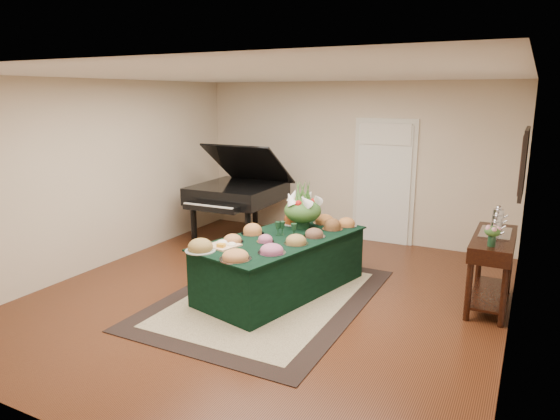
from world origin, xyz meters
The scene contains 14 objects.
ground centered at (0.00, 0.00, 0.00)m, with size 6.00×6.00×0.00m, color black.
area_rug centered at (0.03, -0.09, 0.01)m, with size 2.30×3.23×0.01m.
kitchen_doorway centered at (0.60, 2.97, 1.02)m, with size 1.05×0.07×2.10m.
buffet_table centered at (0.08, 0.19, 0.37)m, with size 1.60×2.48×0.73m.
food_platters centered at (0.07, 0.19, 0.78)m, with size 1.44×2.36×0.15m.
cutting_board centered at (-0.36, -0.44, 0.76)m, with size 0.39×0.39×0.10m.
green_goblets centered at (0.08, 0.28, 0.82)m, with size 0.30×0.11×0.18m.
floral_centerpiece centered at (0.12, 0.73, 1.03)m, with size 0.52×0.52×0.52m.
grand_piano centered at (-1.69, 1.99, 0.84)m, with size 1.49×1.68×1.69m.
wicker_basket centered at (-0.90, 1.59, 0.11)m, with size 0.36×0.36×0.23m, color #A87D44.
mahogany_sideboard centered at (2.49, 0.93, 0.68)m, with size 0.45×1.28×0.87m.
tea_service centered at (2.50, 1.02, 0.99)m, with size 0.34×0.74×0.30m.
pink_bouquet centered at (2.50, 0.48, 1.03)m, with size 0.19×0.19×0.24m.
wall_painting centered at (2.72, 0.93, 1.75)m, with size 0.05×0.95×0.75m.
Camera 1 is at (2.82, -5.20, 2.49)m, focal length 32.00 mm.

